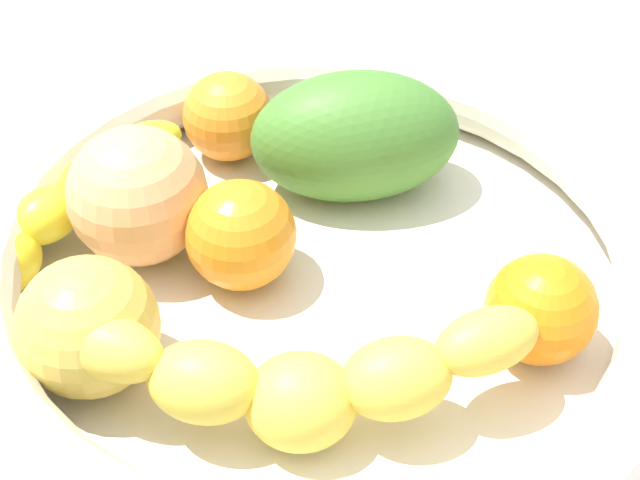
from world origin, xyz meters
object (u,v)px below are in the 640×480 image
(fruit_bowl, at_px, (320,270))
(mango_green, at_px, (355,137))
(apple_yellow, at_px, (88,327))
(orange_mid_left, at_px, (541,309))
(orange_mid_right, at_px, (228,116))
(banana_draped_left, at_px, (300,378))
(orange_front, at_px, (241,235))
(peach_blush, at_px, (138,196))
(banana_draped_right, at_px, (15,250))

(fruit_bowl, xyz_separation_m, mango_green, (-0.04, 0.07, 0.02))
(mango_green, bearing_deg, apple_yellow, -92.02)
(orange_mid_left, height_order, orange_mid_right, same)
(banana_draped_left, height_order, orange_mid_right, banana_draped_left)
(mango_green, xyz_separation_m, apple_yellow, (-0.01, -0.18, -0.00))
(orange_front, distance_m, peach_blush, 0.06)
(orange_front, xyz_separation_m, mango_green, (-0.00, 0.09, 0.01))
(orange_mid_right, bearing_deg, banana_draped_left, -37.57)
(banana_draped_right, bearing_deg, apple_yellow, -9.99)
(fruit_bowl, xyz_separation_m, banana_draped_right, (-0.11, -0.10, 0.02))
(fruit_bowl, relative_size, banana_draped_right, 1.74)
(peach_blush, bearing_deg, orange_mid_right, 104.33)
(banana_draped_right, bearing_deg, peach_blush, 69.28)
(banana_draped_right, distance_m, orange_mid_left, 0.25)
(fruit_bowl, xyz_separation_m, orange_mid_right, (-0.11, 0.05, 0.02))
(orange_mid_left, relative_size, mango_green, 0.45)
(banana_draped_left, height_order, orange_front, orange_front)
(fruit_bowl, height_order, orange_mid_left, orange_mid_left)
(orange_mid_right, relative_size, apple_yellow, 0.81)
(orange_front, distance_m, apple_yellow, 0.09)
(orange_mid_left, xyz_separation_m, orange_mid_right, (-0.22, 0.02, 0.00))
(orange_mid_left, bearing_deg, peach_blush, -160.17)
(apple_yellow, xyz_separation_m, peach_blush, (-0.05, 0.07, 0.00))
(apple_yellow, distance_m, peach_blush, 0.09)
(banana_draped_left, relative_size, peach_blush, 2.38)
(orange_front, height_order, peach_blush, peach_blush)
(fruit_bowl, height_order, mango_green, mango_green)
(banana_draped_left, xyz_separation_m, mango_green, (-0.08, 0.14, 0.00))
(banana_draped_right, bearing_deg, orange_mid_right, 89.96)
(orange_mid_left, xyz_separation_m, mango_green, (-0.14, 0.04, 0.01))
(banana_draped_right, relative_size, apple_yellow, 3.33)
(fruit_bowl, height_order, orange_mid_right, orange_mid_right)
(apple_yellow, bearing_deg, banana_draped_left, 23.35)
(banana_draped_left, height_order, apple_yellow, apple_yellow)
(mango_green, height_order, apple_yellow, mango_green)
(apple_yellow, bearing_deg, fruit_bowl, 69.34)
(orange_mid_right, height_order, apple_yellow, apple_yellow)
(fruit_bowl, height_order, banana_draped_right, banana_draped_right)
(banana_draped_left, bearing_deg, peach_blush, 166.15)
(banana_draped_left, height_order, mango_green, mango_green)
(orange_front, bearing_deg, orange_mid_left, 20.46)
(orange_mid_left, xyz_separation_m, apple_yellow, (-0.15, -0.14, 0.01))
(orange_front, bearing_deg, banana_draped_left, -31.90)
(orange_mid_left, relative_size, apple_yellow, 0.81)
(mango_green, height_order, peach_blush, same)
(orange_mid_right, xyz_separation_m, mango_green, (0.08, 0.02, 0.01))
(orange_front, relative_size, peach_blush, 0.78)
(banana_draped_left, relative_size, orange_mid_right, 3.28)
(fruit_bowl, height_order, banana_draped_left, banana_draped_left)
(banana_draped_left, bearing_deg, orange_mid_left, 61.06)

